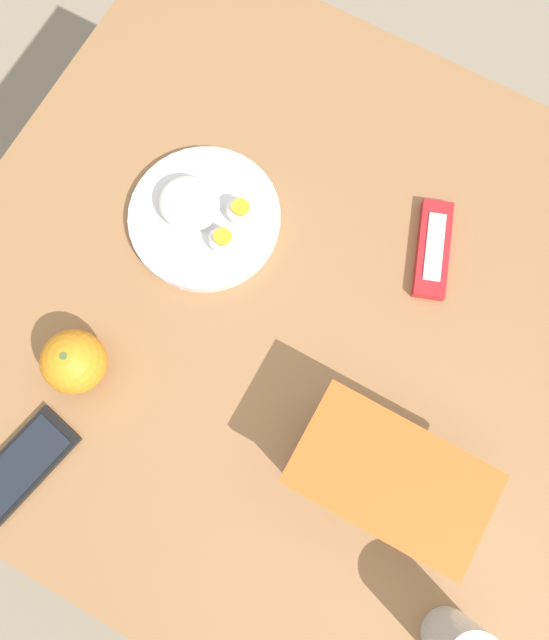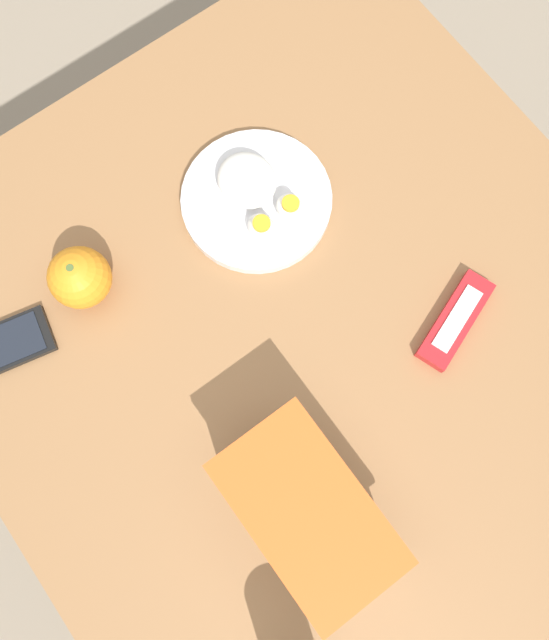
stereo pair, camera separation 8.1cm
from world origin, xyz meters
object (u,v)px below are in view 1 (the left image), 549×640
(cell_phone, at_px, (23,465))
(orange_fruit, at_px, (74,362))
(rice_plate, at_px, (204,216))
(food_container, at_px, (385,478))
(candy_bar, at_px, (433,249))

(cell_phone, bearing_deg, orange_fruit, -88.79)
(cell_phone, bearing_deg, rice_plate, -94.69)
(orange_fruit, height_order, rice_plate, orange_fruit)
(rice_plate, bearing_deg, orange_fruit, 82.07)
(rice_plate, bearing_deg, food_container, 152.29)
(orange_fruit, xyz_separation_m, candy_bar, (-0.33, -0.37, -0.03))
(candy_bar, distance_m, cell_phone, 0.61)
(food_container, xyz_separation_m, candy_bar, (0.07, -0.31, -0.04))
(food_container, distance_m, orange_fruit, 0.41)
(food_container, distance_m, rice_plate, 0.42)
(rice_plate, distance_m, candy_bar, 0.32)
(orange_fruit, bearing_deg, food_container, -171.26)
(cell_phone, bearing_deg, candy_bar, -122.86)
(orange_fruit, height_order, cell_phone, orange_fruit)
(food_container, bearing_deg, orange_fruit, 8.74)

